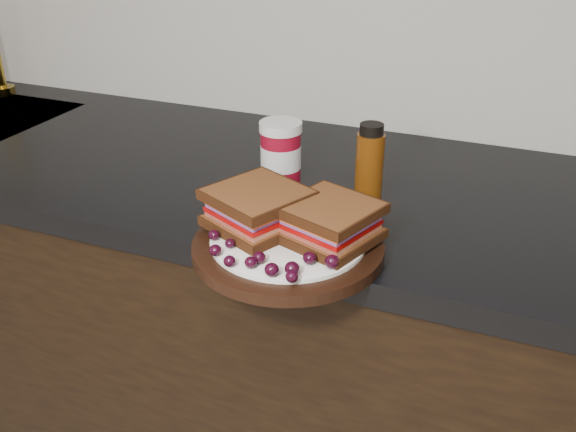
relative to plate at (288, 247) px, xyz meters
name	(u,v)px	position (x,y,z in m)	size (l,w,h in m)	color
base_cabinets	(365,391)	(0.07, 0.27, -0.48)	(3.96, 0.58, 0.86)	black
countertop	(378,199)	(0.07, 0.27, -0.03)	(3.98, 0.60, 0.04)	black
plate	(288,247)	(0.00, 0.00, 0.00)	(0.28, 0.28, 0.02)	black
sandwich_left	(258,208)	(-0.06, 0.02, 0.04)	(0.13, 0.13, 0.06)	brown
sandwich_right	(330,222)	(0.06, 0.02, 0.04)	(0.12, 0.12, 0.06)	brown
grape_0	(214,235)	(-0.10, -0.04, 0.02)	(0.02, 0.02, 0.02)	black
grape_1	(230,243)	(-0.07, -0.06, 0.02)	(0.01, 0.01, 0.01)	black
grape_2	(215,250)	(-0.07, -0.08, 0.02)	(0.02, 0.02, 0.02)	black
grape_3	(230,261)	(-0.04, -0.10, 0.02)	(0.02, 0.02, 0.02)	black
grape_4	(251,262)	(-0.02, -0.09, 0.02)	(0.02, 0.02, 0.02)	black
grape_5	(259,257)	(-0.01, -0.08, 0.02)	(0.02, 0.02, 0.02)	black
grape_6	(272,270)	(0.02, -0.10, 0.02)	(0.02, 0.02, 0.02)	black
grape_7	(292,277)	(0.05, -0.10, 0.02)	(0.02, 0.02, 0.02)	black
grape_8	(292,268)	(0.04, -0.09, 0.02)	(0.02, 0.02, 0.02)	black
grape_9	(309,258)	(0.05, -0.05, 0.02)	(0.02, 0.02, 0.02)	black
grape_10	(332,262)	(0.09, -0.05, 0.02)	(0.02, 0.02, 0.02)	black
grape_11	(338,250)	(0.08, -0.02, 0.02)	(0.02, 0.02, 0.02)	black
grape_12	(335,248)	(0.08, -0.02, 0.02)	(0.02, 0.02, 0.02)	black
grape_13	(352,238)	(0.09, 0.02, 0.02)	(0.02, 0.02, 0.02)	black
grape_14	(341,231)	(0.07, 0.04, 0.02)	(0.02, 0.02, 0.02)	black
grape_15	(330,229)	(0.05, 0.03, 0.02)	(0.02, 0.02, 0.02)	black
grape_16	(264,212)	(-0.06, 0.05, 0.02)	(0.02, 0.02, 0.02)	black
grape_17	(262,220)	(-0.05, 0.03, 0.02)	(0.02, 0.02, 0.02)	black
grape_18	(236,217)	(-0.09, 0.02, 0.02)	(0.02, 0.02, 0.02)	black
grape_19	(242,219)	(-0.08, 0.01, 0.02)	(0.02, 0.02, 0.02)	black
grape_20	(248,231)	(-0.06, -0.02, 0.02)	(0.02, 0.02, 0.02)	black
grape_21	(268,217)	(-0.05, 0.04, 0.02)	(0.02, 0.02, 0.02)	black
grape_22	(249,221)	(-0.07, 0.01, 0.02)	(0.02, 0.02, 0.02)	black
grape_23	(237,216)	(-0.09, 0.02, 0.02)	(0.02, 0.02, 0.02)	black
condiment_jar	(281,152)	(-0.11, 0.23, 0.05)	(0.08, 0.08, 0.11)	maroon
oil_bottle	(370,162)	(0.06, 0.22, 0.06)	(0.05, 0.05, 0.13)	#542908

